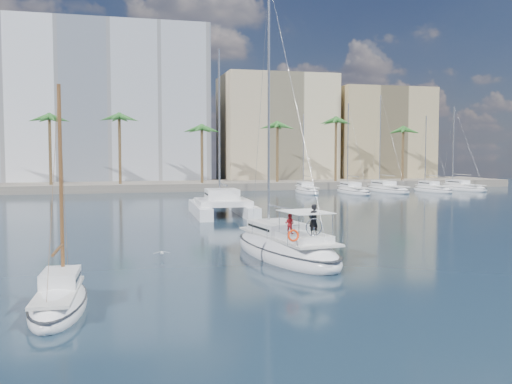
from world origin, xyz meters
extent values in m
plane|color=black|center=(0.00, 0.00, 0.00)|extent=(160.00, 160.00, 0.00)
cube|color=gray|center=(0.00, 61.00, 0.60)|extent=(120.00, 14.00, 1.20)
cube|color=white|center=(-12.00, 73.00, 14.00)|extent=(42.00, 16.00, 28.00)
cube|color=beige|center=(22.00, 70.00, 10.00)|extent=(20.00, 14.00, 20.00)
cube|color=tan|center=(42.00, 68.00, 9.00)|extent=(18.00, 12.00, 18.00)
cylinder|color=brown|center=(0.00, 57.00, 5.25)|extent=(0.44, 0.44, 10.50)
sphere|color=#2B6A27|center=(0.00, 57.00, 10.50)|extent=(3.60, 3.60, 3.60)
cylinder|color=brown|center=(34.00, 57.00, 5.25)|extent=(0.44, 0.44, 10.50)
sphere|color=#2B6A27|center=(34.00, 57.00, 10.50)|extent=(3.60, 3.60, 3.60)
ellipsoid|color=white|center=(1.78, -1.04, 0.35)|extent=(5.12, 11.76, 2.36)
ellipsoid|color=black|center=(1.78, -1.04, 0.68)|extent=(5.17, 11.87, 0.18)
cube|color=silver|center=(1.81, -1.26, 1.24)|extent=(3.70, 8.80, 0.12)
cube|color=white|center=(1.63, 0.04, 1.60)|extent=(2.92, 4.01, 0.60)
cube|color=black|center=(1.63, 0.04, 1.62)|extent=(2.88, 3.58, 0.14)
cylinder|color=#B7BABF|center=(1.46, 1.34, 8.76)|extent=(0.15, 0.15, 14.92)
cylinder|color=#B7BABF|center=(1.77, -0.93, 2.80)|extent=(0.73, 4.57, 0.11)
cube|color=white|center=(2.10, -3.43, 1.48)|extent=(2.52, 3.11, 0.36)
cube|color=white|center=(2.12, -3.53, 2.85)|extent=(2.52, 3.11, 0.04)
torus|color=silver|center=(2.25, -4.51, 2.15)|extent=(0.95, 0.18, 0.96)
torus|color=#FF390D|center=(0.93, -5.13, 1.85)|extent=(0.65, 0.28, 0.64)
imported|color=black|center=(2.30, -4.28, 2.49)|extent=(0.71, 0.61, 1.66)
imported|color=maroon|center=(1.33, -3.27, 2.21)|extent=(0.67, 0.65, 1.08)
ellipsoid|color=white|center=(-9.87, -9.65, 0.22)|extent=(2.34, 6.44, 1.49)
ellipsoid|color=black|center=(-9.87, -9.65, 0.43)|extent=(2.36, 6.50, 0.18)
cube|color=silver|center=(-9.87, -9.77, 0.78)|extent=(1.68, 4.82, 0.12)
cube|color=white|center=(-9.83, -9.04, 1.14)|extent=(1.45, 2.14, 0.60)
cube|color=black|center=(-9.83, -9.04, 1.16)|extent=(1.46, 1.90, 0.14)
cylinder|color=brown|center=(-9.79, -8.31, 4.76)|extent=(0.15, 0.15, 7.83)
cylinder|color=brown|center=(-9.86, -9.59, 2.34)|extent=(0.25, 2.56, 0.11)
cube|color=white|center=(0.30, 21.48, 0.55)|extent=(1.70, 10.92, 1.10)
cube|color=white|center=(4.53, 21.28, 0.55)|extent=(1.70, 10.92, 1.10)
cube|color=white|center=(2.39, 20.84, 1.30)|extent=(5.11, 6.20, 0.50)
cube|color=white|center=(2.41, 21.38, 2.00)|extent=(3.14, 3.40, 1.00)
cube|color=black|center=(2.41, 21.38, 2.05)|extent=(3.14, 2.96, 0.18)
cylinder|color=#B7BABF|center=(2.49, 23.01, 8.75)|extent=(0.18, 0.18, 14.50)
ellipsoid|color=silver|center=(-5.13, 0.32, 0.30)|extent=(0.20, 0.38, 0.18)
sphere|color=silver|center=(-5.13, 0.50, 0.32)|extent=(0.10, 0.10, 0.10)
cube|color=gray|center=(-5.40, 0.32, 0.33)|extent=(0.43, 0.16, 0.10)
cube|color=gray|center=(-4.86, 0.32, 0.33)|extent=(0.43, 0.16, 0.10)
camera|label=1|loc=(-7.88, -32.05, 6.01)|focal=40.00mm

